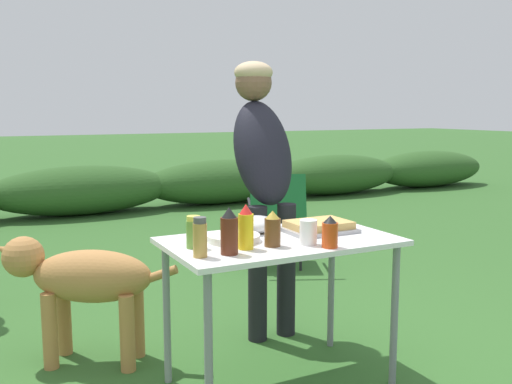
# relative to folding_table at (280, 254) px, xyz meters

# --- Properties ---
(ground_plane) EXTENTS (60.00, 60.00, 0.00)m
(ground_plane) POSITION_rel_folding_table_xyz_m (0.00, 0.00, -0.66)
(ground_plane) COLOR #336028
(shrub_hedge) EXTENTS (14.40, 0.90, 0.64)m
(shrub_hedge) POSITION_rel_folding_table_xyz_m (-0.00, 5.26, -0.34)
(shrub_hedge) COLOR #2D5623
(shrub_hedge) RESTS_ON ground
(folding_table) EXTENTS (1.10, 0.64, 0.74)m
(folding_table) POSITION_rel_folding_table_xyz_m (0.00, 0.00, 0.00)
(folding_table) COLOR white
(folding_table) RESTS_ON ground
(food_tray) EXTENTS (0.34, 0.26, 0.06)m
(food_tray) POSITION_rel_folding_table_xyz_m (0.25, 0.05, 0.10)
(food_tray) COLOR #9E9EA3
(food_tray) RESTS_ON folding_table
(plate_stack) EXTENTS (0.25, 0.25, 0.03)m
(plate_stack) POSITION_rel_folding_table_xyz_m (-0.22, 0.06, 0.09)
(plate_stack) COLOR white
(plate_stack) RESTS_ON folding_table
(mixing_bowl) EXTENTS (0.20, 0.20, 0.08)m
(mixing_bowl) POSITION_rel_folding_table_xyz_m (-0.03, 0.19, 0.12)
(mixing_bowl) COLOR silver
(mixing_bowl) RESTS_ON folding_table
(paper_cup_stack) EXTENTS (0.08, 0.08, 0.12)m
(paper_cup_stack) POSITION_rel_folding_table_xyz_m (0.06, -0.16, 0.13)
(paper_cup_stack) COLOR white
(paper_cup_stack) RESTS_ON folding_table
(mustard_bottle) EXTENTS (0.07, 0.07, 0.20)m
(mustard_bottle) POSITION_rel_folding_table_xyz_m (-0.24, -0.10, 0.17)
(mustard_bottle) COLOR yellow
(mustard_bottle) RESTS_ON folding_table
(beer_bottle) EXTENTS (0.07, 0.07, 0.16)m
(beer_bottle) POSITION_rel_folding_table_xyz_m (-0.11, -0.11, 0.15)
(beer_bottle) COLOR brown
(beer_bottle) RESTS_ON folding_table
(relish_jar) EXTENTS (0.07, 0.07, 0.15)m
(relish_jar) POSITION_rel_folding_table_xyz_m (-0.44, 0.02, 0.15)
(relish_jar) COLOR olive
(relish_jar) RESTS_ON folding_table
(spice_jar) EXTENTS (0.06, 0.06, 0.17)m
(spice_jar) POSITION_rel_folding_table_xyz_m (-0.47, -0.14, 0.16)
(spice_jar) COLOR #B2893D
(spice_jar) RESTS_ON folding_table
(bbq_sauce_bottle) EXTENTS (0.08, 0.08, 0.21)m
(bbq_sauce_bottle) POSITION_rel_folding_table_xyz_m (-0.34, -0.16, 0.17)
(bbq_sauce_bottle) COLOR #562314
(bbq_sauce_bottle) RESTS_ON folding_table
(hot_sauce_bottle) EXTENTS (0.07, 0.07, 0.15)m
(hot_sauce_bottle) POSITION_rel_folding_table_xyz_m (0.11, -0.25, 0.15)
(hot_sauce_bottle) COLOR #CC4214
(hot_sauce_bottle) RESTS_ON folding_table
(standing_person_in_navy_coat) EXTENTS (0.35, 0.48, 1.65)m
(standing_person_in_navy_coat) POSITION_rel_folding_table_xyz_m (0.25, 0.66, 0.38)
(standing_person_in_navy_coat) COLOR black
(standing_person_in_navy_coat) RESTS_ON ground
(dog) EXTENTS (0.90, 0.62, 0.69)m
(dog) POSITION_rel_folding_table_xyz_m (-0.82, 0.70, -0.20)
(dog) COLOR #B27A42
(dog) RESTS_ON ground
(camp_chair_green_behind_table) EXTENTS (0.67, 0.73, 0.83)m
(camp_chair_green_behind_table) POSITION_rel_folding_table_xyz_m (1.01, 1.85, -0.20)
(camp_chair_green_behind_table) COLOR #19602D
(camp_chair_green_behind_table) RESTS_ON ground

